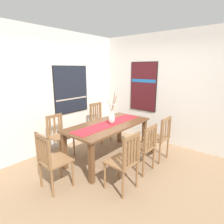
{
  "coord_description": "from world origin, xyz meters",
  "views": [
    {
      "loc": [
        -2.49,
        -1.84,
        1.87
      ],
      "look_at": [
        0.35,
        0.5,
        0.99
      ],
      "focal_mm": 29.66,
      "sensor_mm": 36.0,
      "label": 1
    }
  ],
  "objects": [
    {
      "name": "chair_4",
      "position": [
        0.88,
        -0.31,
        0.48
      ],
      "size": [
        0.43,
        0.43,
        0.92
      ],
      "color": "brown",
      "rests_on": "ground_plane"
    },
    {
      "name": "chair_5",
      "position": [
        -0.39,
        -0.35,
        0.5
      ],
      "size": [
        0.43,
        0.43,
        0.94
      ],
      "color": "brown",
      "rests_on": "ground_plane"
    },
    {
      "name": "table_runner",
      "position": [
        0.25,
        0.51,
        0.76
      ],
      "size": [
        1.71,
        0.36,
        0.01
      ],
      "primitive_type": "cube",
      "color": "#B7232D",
      "rests_on": "dining_table"
    },
    {
      "name": "painting_on_back_wall",
      "position": [
        0.36,
        1.79,
        1.35
      ],
      "size": [
        0.98,
        0.05,
        1.14
      ],
      "color": "black"
    },
    {
      "name": "painting_on_side_wall",
      "position": [
        1.79,
        0.62,
        1.39
      ],
      "size": [
        0.05,
        0.76,
        1.27
      ],
      "color": "black"
    },
    {
      "name": "chair_2",
      "position": [
        -0.34,
        1.37,
        0.48
      ],
      "size": [
        0.45,
        0.45,
        0.91
      ],
      "color": "brown",
      "rests_on": "ground_plane"
    },
    {
      "name": "centerpiece_vase",
      "position": [
        0.29,
        0.46,
        0.89
      ],
      "size": [
        0.21,
        0.15,
        0.67
      ],
      "color": "silver",
      "rests_on": "dining_table"
    },
    {
      "name": "ground_plane",
      "position": [
        0.0,
        0.0,
        -0.01
      ],
      "size": [
        6.4,
        6.4,
        0.03
      ],
      "primitive_type": "cube",
      "color": "#8E7051"
    },
    {
      "name": "dining_table",
      "position": [
        0.25,
        0.51,
        0.65
      ],
      "size": [
        1.86,
        0.88,
        0.76
      ],
      "color": "brown",
      "rests_on": "ground_plane"
    },
    {
      "name": "chair_1",
      "position": [
        0.28,
        -0.3,
        0.48
      ],
      "size": [
        0.43,
        0.43,
        0.89
      ],
      "color": "brown",
      "rests_on": "ground_plane"
    },
    {
      "name": "wall_side",
      "position": [
        1.86,
        0.0,
        1.35
      ],
      "size": [
        0.12,
        6.4,
        2.7
      ],
      "primitive_type": "cube",
      "color": "silver",
      "rests_on": "ground_plane"
    },
    {
      "name": "wall_back",
      "position": [
        0.0,
        1.86,
        1.35
      ],
      "size": [
        6.4,
        0.12,
        2.7
      ],
      "primitive_type": "cube",
      "color": "silver",
      "rests_on": "ground_plane"
    },
    {
      "name": "chair_0",
      "position": [
        0.87,
        1.36,
        0.51
      ],
      "size": [
        0.43,
        0.43,
        0.99
      ],
      "color": "brown",
      "rests_on": "ground_plane"
    },
    {
      "name": "chair_3",
      "position": [
        -1.08,
        0.52,
        0.5
      ],
      "size": [
        0.44,
        0.44,
        0.93
      ],
      "color": "brown",
      "rests_on": "ground_plane"
    }
  ]
}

